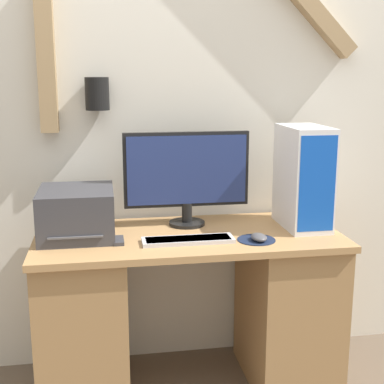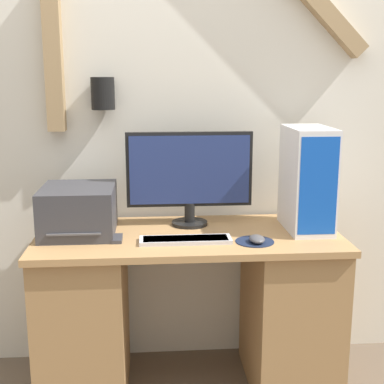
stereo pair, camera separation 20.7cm
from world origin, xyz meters
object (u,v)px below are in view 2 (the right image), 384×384
at_px(mouse, 257,239).
at_px(printer, 79,210).
at_px(keyboard, 186,240).
at_px(computer_tower, 307,179).
at_px(monitor, 190,173).
at_px(remote_control, 117,239).

bearing_deg(mouse, printer, 164.67).
relative_size(keyboard, printer, 1.09).
height_order(keyboard, mouse, mouse).
height_order(computer_tower, printer, computer_tower).
relative_size(monitor, computer_tower, 1.25).
bearing_deg(monitor, printer, -168.79).
distance_m(monitor, mouse, 0.48).
xyz_separation_m(keyboard, mouse, (0.31, -0.04, 0.01)).
height_order(mouse, computer_tower, computer_tower).
height_order(monitor, mouse, monitor).
distance_m(mouse, computer_tower, 0.40).
relative_size(printer, remote_control, 3.28).
bearing_deg(remote_control, mouse, -8.37).
relative_size(mouse, computer_tower, 0.21).
height_order(printer, remote_control, printer).
xyz_separation_m(printer, remote_control, (0.18, -0.13, -0.10)).
relative_size(monitor, printer, 1.63).
bearing_deg(keyboard, printer, 160.11).
distance_m(keyboard, printer, 0.52).
xyz_separation_m(computer_tower, remote_control, (-0.87, -0.11, -0.23)).
bearing_deg(printer, remote_control, -35.05).
bearing_deg(keyboard, computer_tower, 14.99).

